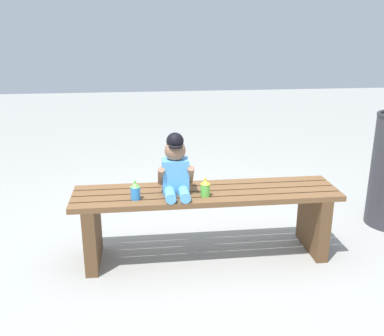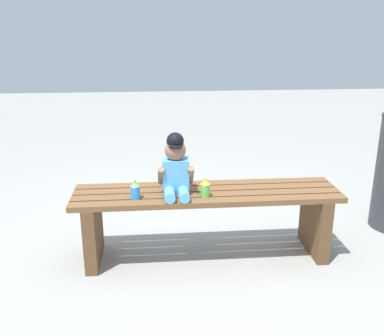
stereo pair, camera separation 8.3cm
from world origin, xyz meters
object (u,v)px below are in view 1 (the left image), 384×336
Objects in this scene: sippy_cup_left at (135,191)px; sippy_cup_right at (205,188)px; park_bench at (206,212)px; child_figure at (176,168)px.

sippy_cup_right is (0.45, 0.00, 0.00)m from sippy_cup_left.
sippy_cup_right reaches higher than park_bench.
child_figure is 0.23m from sippy_cup_right.
park_bench is 0.52m from sippy_cup_left.
child_figure is 3.26× the size of sippy_cup_left.
child_figure reaches higher than park_bench.
child_figure is at bearing -172.99° from park_bench.
sippy_cup_left reaches higher than park_bench.
child_figure is at bearing 160.02° from sippy_cup_right.
park_bench is 14.24× the size of sippy_cup_right.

